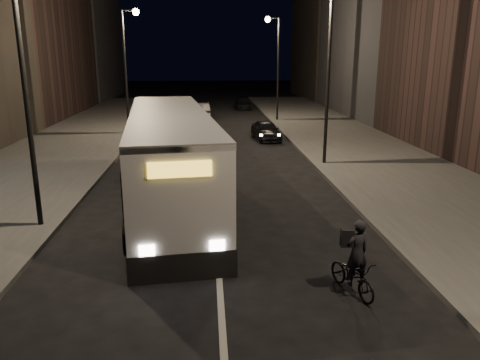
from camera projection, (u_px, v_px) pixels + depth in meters
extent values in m
plane|color=black|center=(219.00, 281.00, 11.53)|extent=(180.00, 180.00, 0.00)
cube|color=#3C3C39|center=(367.00, 155.00, 25.57)|extent=(7.00, 70.00, 0.16)
cube|color=#3C3C39|center=(49.00, 160.00, 24.40)|extent=(7.00, 70.00, 0.16)
cylinder|color=black|center=(328.00, 81.00, 22.39)|extent=(0.16, 0.16, 8.00)
cylinder|color=black|center=(278.00, 70.00, 37.79)|extent=(0.16, 0.16, 8.00)
cube|color=black|center=(273.00, 18.00, 36.72)|extent=(0.90, 0.08, 0.08)
sphere|color=#FFD18C|center=(268.00, 19.00, 36.71)|extent=(0.44, 0.44, 0.44)
cylinder|color=black|center=(26.00, 98.00, 13.91)|extent=(0.16, 0.16, 8.00)
cylinder|color=black|center=(126.00, 73.00, 31.24)|extent=(0.16, 0.16, 8.00)
cube|color=black|center=(129.00, 10.00, 30.23)|extent=(0.90, 0.08, 0.08)
sphere|color=#FFD18C|center=(136.00, 12.00, 30.29)|extent=(0.44, 0.44, 0.44)
cube|color=silver|center=(170.00, 159.00, 17.09)|extent=(4.06, 12.89, 3.38)
cube|color=black|center=(170.00, 147.00, 16.96)|extent=(4.10, 12.48, 1.21)
cube|color=silver|center=(168.00, 115.00, 16.66)|extent=(4.08, 12.89, 0.19)
cube|color=gold|center=(180.00, 169.00, 10.77)|extent=(1.48, 0.29, 0.37)
cylinder|color=black|center=(130.00, 237.00, 12.94)|extent=(0.49, 1.09, 1.06)
cylinder|color=black|center=(225.00, 230.00, 13.41)|extent=(0.49, 1.09, 1.06)
cylinder|color=black|center=(138.00, 167.00, 20.96)|extent=(0.49, 1.09, 1.06)
cylinder|color=black|center=(196.00, 164.00, 21.43)|extent=(0.49, 1.09, 1.06)
imported|color=black|center=(352.00, 276.00, 10.88)|extent=(1.07, 1.73, 0.86)
imported|color=black|center=(357.00, 253.00, 10.51)|extent=(0.66, 0.54, 1.56)
imported|color=black|center=(266.00, 130.00, 30.37)|extent=(1.88, 3.79, 1.24)
imported|color=#323234|center=(200.00, 111.00, 40.32)|extent=(1.83, 4.27, 1.37)
imported|color=black|center=(243.00, 103.00, 47.53)|extent=(1.69, 3.97, 1.14)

